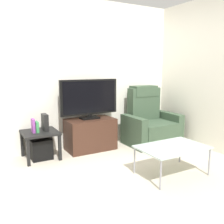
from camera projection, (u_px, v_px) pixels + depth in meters
ground_plane at (112, 165)px, 3.71m from camera, size 6.40×6.40×0.00m
wall_back at (80, 75)px, 4.45m from camera, size 6.40×0.06×2.60m
wall_side at (205, 75)px, 4.40m from camera, size 0.06×4.48×2.60m
tv_stand at (90, 134)px, 4.39m from camera, size 0.83×0.48×0.55m
television at (89, 98)px, 4.30m from camera, size 1.04×0.20×0.68m
recliner_armchair at (150, 124)px, 4.78m from camera, size 0.98×0.78×1.08m
side_table at (40, 136)px, 3.94m from camera, size 0.54×0.54×0.44m
subwoofer_box at (41, 149)px, 3.98m from camera, size 0.32×0.32×0.32m
book_leftmost at (33, 126)px, 3.85m from camera, size 0.04×0.13×0.21m
book_middle at (37, 127)px, 3.88m from camera, size 0.04×0.14×0.17m
game_console at (45, 122)px, 3.96m from camera, size 0.07×0.20×0.27m
coffee_table at (172, 148)px, 3.35m from camera, size 0.90×0.60×0.39m
cell_phone at (168, 145)px, 3.40m from camera, size 0.14×0.16×0.01m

